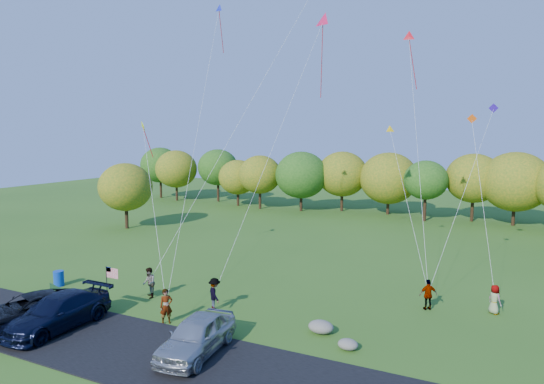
% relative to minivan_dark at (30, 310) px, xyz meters
% --- Properties ---
extents(ground, '(140.00, 140.00, 0.00)m').
position_rel_minivan_dark_xyz_m(ground, '(7.78, 4.29, -0.87)').
color(ground, '#325D1A').
rests_on(ground, ground).
extents(asphalt_lane, '(44.00, 6.00, 0.06)m').
position_rel_minivan_dark_xyz_m(asphalt_lane, '(7.78, 0.29, -0.84)').
color(asphalt_lane, black).
rests_on(asphalt_lane, ground).
extents(treeline, '(77.72, 27.76, 8.40)m').
position_rel_minivan_dark_xyz_m(treeline, '(10.32, 40.62, 3.88)').
color(treeline, '#3A2515').
rests_on(treeline, ground).
extents(minivan_dark, '(4.51, 6.42, 1.63)m').
position_rel_minivan_dark_xyz_m(minivan_dark, '(0.00, 0.00, 0.00)').
color(minivan_dark, black).
rests_on(minivan_dark, asphalt_lane).
extents(minivan_navy, '(2.41, 5.89, 1.71)m').
position_rel_minivan_dark_xyz_m(minivan_navy, '(1.61, 0.39, 0.04)').
color(minivan_navy, black).
rests_on(minivan_navy, asphalt_lane).
extents(minivan_silver, '(2.59, 5.26, 1.73)m').
position_rel_minivan_dark_xyz_m(minivan_silver, '(9.69, 1.17, 0.05)').
color(minivan_silver, '#9FA2A9').
rests_on(minivan_silver, asphalt_lane).
extents(flyer_a, '(0.77, 0.81, 1.87)m').
position_rel_minivan_dark_xyz_m(flyer_a, '(6.10, 3.49, 0.06)').
color(flyer_a, '#4C4C59').
rests_on(flyer_a, ground).
extents(flyer_b, '(1.15, 1.15, 1.88)m').
position_rel_minivan_dark_xyz_m(flyer_b, '(2.59, 6.24, 0.07)').
color(flyer_b, '#4C4C59').
rests_on(flyer_b, ground).
extents(flyer_c, '(1.36, 1.31, 1.86)m').
position_rel_minivan_dark_xyz_m(flyer_c, '(7.29, 6.30, 0.06)').
color(flyer_c, '#4C4C59').
rests_on(flyer_c, ground).
extents(flyer_d, '(1.11, 0.92, 1.77)m').
position_rel_minivan_dark_xyz_m(flyer_d, '(18.19, 11.75, 0.01)').
color(flyer_d, '#4C4C59').
rests_on(flyer_d, ground).
extents(flyer_e, '(0.95, 0.91, 1.64)m').
position_rel_minivan_dark_xyz_m(flyer_e, '(21.59, 12.77, -0.05)').
color(flyer_e, '#4C4C59').
rests_on(flyer_e, ground).
extents(park_bench, '(1.55, 0.69, 0.88)m').
position_rel_minivan_dark_xyz_m(park_bench, '(-2.24, 3.50, -0.40)').
color(park_bench, '#153B1B').
rests_on(park_bench, ground).
extents(trash_barrel, '(0.67, 0.67, 1.00)m').
position_rel_minivan_dark_xyz_m(trash_barrel, '(-4.35, 5.41, -0.37)').
color(trash_barrel, '#0B39AF').
rests_on(trash_barrel, ground).
extents(flag_assembly, '(0.91, 0.59, 2.47)m').
position_rel_minivan_dark_xyz_m(flag_assembly, '(1.86, 3.80, 0.97)').
color(flag_assembly, black).
rests_on(flag_assembly, ground).
extents(boulder_near, '(1.31, 1.02, 0.65)m').
position_rel_minivan_dark_xyz_m(boulder_near, '(13.88, 5.95, -0.55)').
color(boulder_near, gray).
rests_on(boulder_near, ground).
extents(boulder_far, '(0.96, 0.80, 0.50)m').
position_rel_minivan_dark_xyz_m(boulder_far, '(15.67, 4.75, -0.62)').
color(boulder_far, gray).
rests_on(boulder_far, ground).
extents(kites_aloft, '(23.47, 11.03, 16.57)m').
position_rel_minivan_dark_xyz_m(kites_aloft, '(9.94, 19.52, 17.87)').
color(kites_aloft, '#CC1647').
rests_on(kites_aloft, ground).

